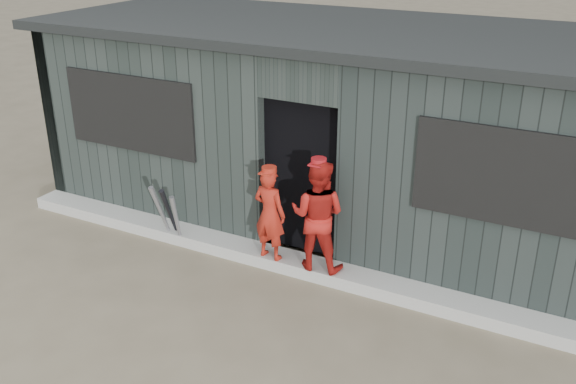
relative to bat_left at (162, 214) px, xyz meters
The scene contains 9 objects.
ground 2.40m from the bat_left, 43.48° to the right, with size 80.00×80.00×0.00m, color brown.
curb 1.76m from the bat_left, ahead, with size 8.00×0.36×0.15m, color #ACACA7.
bat_left is the anchor object (origin of this frame).
bat_mid 0.23m from the bat_left, ahead, with size 0.07×0.07×0.73m, color gray.
bat_right 0.11m from the bat_left, 19.57° to the left, with size 0.07×0.07×0.85m, color black.
player_red_left 1.55m from the bat_left, ahead, with size 0.41×0.27×1.13m, color #AC2215.
player_red_right 2.15m from the bat_left, ahead, with size 0.64×0.50×1.31m, color #B01B15.
player_grey_back 2.48m from the bat_left, 17.78° to the left, with size 0.64×0.42×1.32m, color beige.
dugout 2.69m from the bat_left, 47.56° to the left, with size 8.30×3.30×2.62m.
Camera 1 is at (3.11, -4.12, 3.91)m, focal length 40.00 mm.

